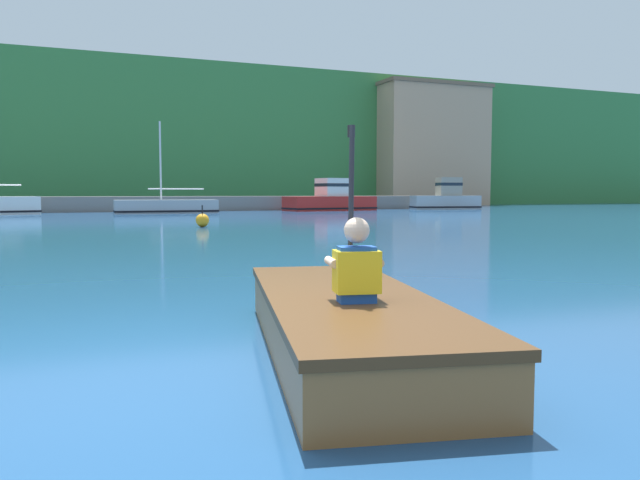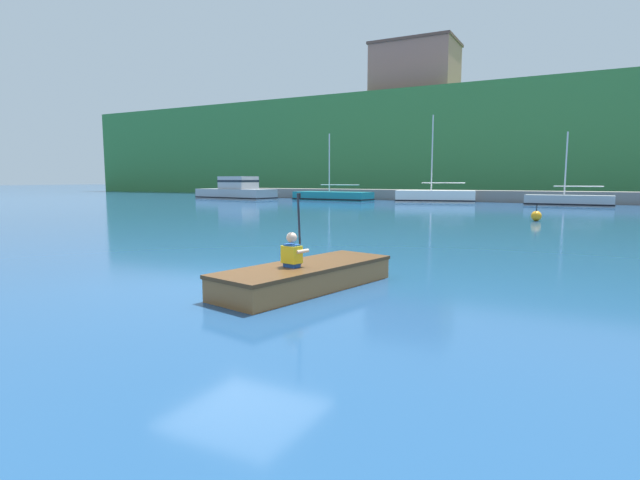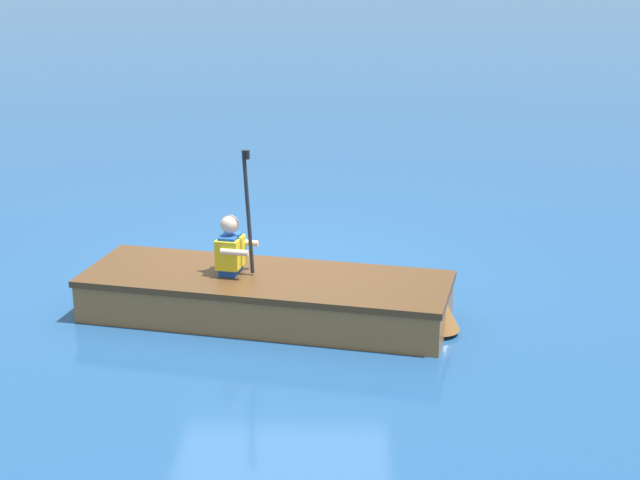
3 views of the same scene
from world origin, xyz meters
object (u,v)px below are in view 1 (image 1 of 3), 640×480
at_px(moored_boat_dock_east_inner, 446,198).
at_px(rowboat_foreground, 345,317).
at_px(moored_boat_dock_center_far, 331,199).
at_px(person_paddler, 356,264).
at_px(moored_boat_dock_center_near, 166,207).
at_px(channel_buoy, 202,220).

height_order(moored_boat_dock_east_inner, rowboat_foreground, moored_boat_dock_east_inner).
height_order(moored_boat_dock_center_far, person_paddler, moored_boat_dock_center_far).
bearing_deg(person_paddler, moored_boat_dock_center_near, 84.33).
bearing_deg(moored_boat_dock_east_inner, moored_boat_dock_center_far, 178.75).
bearing_deg(person_paddler, channel_buoy, 82.34).
relative_size(moored_boat_dock_center_near, person_paddler, 4.72).
relative_size(moored_boat_dock_center_far, moored_boat_dock_east_inner, 1.26).
relative_size(moored_boat_dock_east_inner, rowboat_foreground, 1.36).
bearing_deg(moored_boat_dock_center_near, moored_boat_dock_east_inner, 4.17).
distance_m(moored_boat_dock_east_inner, person_paddler, 39.18).
xyz_separation_m(person_paddler, channel_buoy, (2.25, 16.73, -0.44)).
xyz_separation_m(moored_boat_dock_center_near, rowboat_foreground, (-3.01, -30.75, -0.12)).
bearing_deg(moored_boat_dock_center_near, moored_boat_dock_center_far, 8.49).
xyz_separation_m(moored_boat_dock_center_near, channel_buoy, (-0.84, -14.38, -0.13)).
height_order(rowboat_foreground, channel_buoy, channel_buoy).
xyz_separation_m(moored_boat_dock_center_near, person_paddler, (-3.09, -31.11, 0.31)).
bearing_deg(rowboat_foreground, moored_boat_dock_center_near, 84.41).
bearing_deg(rowboat_foreground, person_paddler, -102.28).
relative_size(moored_boat_dock_center_far, rowboat_foreground, 1.71).
distance_m(moored_boat_dock_center_far, rowboat_foreground, 34.99).
relative_size(person_paddler, channel_buoy, 1.63).
bearing_deg(moored_boat_dock_center_far, channel_buoy, -125.26).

